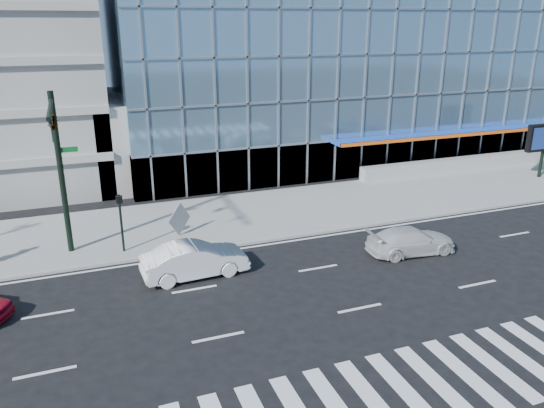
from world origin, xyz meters
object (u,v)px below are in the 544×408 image
Objects in this scene: traffic_signal at (55,139)px; tilted_panel at (179,219)px; white_suv at (411,241)px; white_sedan at (195,260)px; ped_signal_post at (121,214)px.

traffic_signal is 7.74m from tilted_panel.
white_suv is (16.15, -4.61, -5.49)m from traffic_signal.
tilted_panel is (0.26, 4.85, 0.26)m from white_sedan.
traffic_signal is 2.67× the size of ped_signal_post.
traffic_signal is 1.65× the size of white_sedan.
white_sedan is (-10.81, 1.33, 0.13)m from white_suv.
white_sedan is at bearing -52.09° from ped_signal_post.
ped_signal_post is 14.61m from white_suv.
traffic_signal is 1.73× the size of white_suv.
white_suv is 0.95× the size of white_sedan.
ped_signal_post is at bearing 161.52° from tilted_panel.
ped_signal_post is 4.82m from white_sedan.
white_suv is 10.89m from white_sedan.
ped_signal_post is at bearing 34.79° from white_sedan.
tilted_panel is (-10.55, 6.18, 0.39)m from white_suv.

